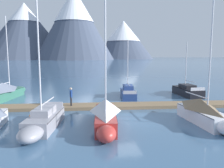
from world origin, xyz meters
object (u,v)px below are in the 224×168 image
object	(u,v)px
sailboat_nearest_berth	(6,91)
sailboat_mid_dock_starboard	(105,114)
sailboat_end_of_dock	(186,90)
person_on_dock	(71,95)
sailboat_far_berth	(128,92)
sailboat_outer_slip	(205,113)
mooring_buoy_channel_marker	(32,116)
sailboat_mid_dock_port	(42,121)

from	to	relation	value
sailboat_nearest_berth	sailboat_mid_dock_starboard	world-z (taller)	sailboat_nearest_berth
sailboat_end_of_dock	person_on_dock	world-z (taller)	sailboat_end_of_dock
sailboat_nearest_berth	sailboat_mid_dock_starboard	bearing A→B (deg)	-49.89
sailboat_nearest_berth	sailboat_far_berth	size ratio (longest dim) A/B	1.38
sailboat_mid_dock_starboard	person_on_dock	distance (m)	6.28
sailboat_far_berth	sailboat_outer_slip	xyz separation A→B (m)	(3.04, -11.46, 0.29)
mooring_buoy_channel_marker	sailboat_mid_dock_port	bearing A→B (deg)	-67.21
sailboat_end_of_dock	mooring_buoy_channel_marker	xyz separation A→B (m)	(-17.06, -7.76, -0.39)
sailboat_mid_dock_port	sailboat_mid_dock_starboard	xyz separation A→B (m)	(4.27, -0.01, 0.30)
sailboat_nearest_berth	sailboat_far_berth	world-z (taller)	sailboat_nearest_berth
person_on_dock	sailboat_far_berth	bearing A→B (deg)	38.30
sailboat_mid_dock_port	mooring_buoy_channel_marker	xyz separation A→B (m)	(-1.24, 2.95, -0.41)
person_on_dock	sailboat_mid_dock_port	bearing A→B (deg)	-107.46
sailboat_nearest_berth	person_on_dock	bearing A→B (deg)	-38.88
sailboat_mid_dock_port	mooring_buoy_channel_marker	distance (m)	3.22
sailboat_outer_slip	sailboat_end_of_dock	size ratio (longest dim) A/B	1.36
sailboat_far_berth	person_on_dock	bearing A→B (deg)	-141.70
person_on_dock	sailboat_mid_dock_starboard	bearing A→B (deg)	-66.85
sailboat_nearest_berth	sailboat_mid_dock_starboard	distance (m)	15.39
sailboat_nearest_berth	sailboat_mid_dock_port	size ratio (longest dim) A/B	1.06
sailboat_mid_dock_starboard	sailboat_end_of_dock	xyz separation A→B (m)	(11.55, 10.72, -0.31)
person_on_dock	mooring_buoy_channel_marker	bearing A→B (deg)	-137.43
sailboat_nearest_berth	sailboat_far_berth	distance (m)	14.11
sailboat_far_berth	sailboat_outer_slip	distance (m)	11.86
sailboat_mid_dock_starboard	sailboat_far_berth	size ratio (longest dim) A/B	1.24
sailboat_mid_dock_port	sailboat_outer_slip	xyz separation A→B (m)	(11.48, -0.47, 0.24)
sailboat_far_berth	person_on_dock	distance (m)	8.48
sailboat_mid_dock_starboard	mooring_buoy_channel_marker	distance (m)	6.30
person_on_dock	mooring_buoy_channel_marker	distance (m)	4.27
sailboat_mid_dock_starboard	sailboat_far_berth	world-z (taller)	sailboat_mid_dock_starboard
sailboat_nearest_berth	sailboat_outer_slip	distance (m)	21.05
sailboat_far_berth	mooring_buoy_channel_marker	distance (m)	12.58
sailboat_outer_slip	person_on_dock	bearing A→B (deg)	147.25
sailboat_mid_dock_starboard	person_on_dock	size ratio (longest dim) A/B	4.98
sailboat_end_of_dock	person_on_dock	distance (m)	14.88
mooring_buoy_channel_marker	sailboat_outer_slip	bearing A→B (deg)	-15.06
sailboat_mid_dock_starboard	mooring_buoy_channel_marker	size ratio (longest dim) A/B	18.57
mooring_buoy_channel_marker	sailboat_mid_dock_starboard	bearing A→B (deg)	-28.27
sailboat_nearest_berth	sailboat_outer_slip	xyz separation A→B (m)	(17.13, -12.23, -0.07)
sailboat_mid_dock_starboard	sailboat_far_berth	bearing A→B (deg)	69.25
sailboat_mid_dock_starboard	mooring_buoy_channel_marker	world-z (taller)	sailboat_mid_dock_starboard
sailboat_nearest_berth	sailboat_mid_dock_port	world-z (taller)	sailboat_nearest_berth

